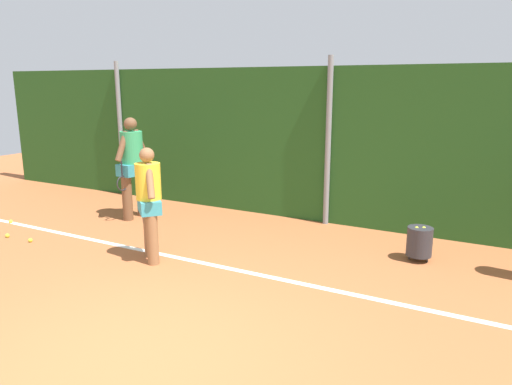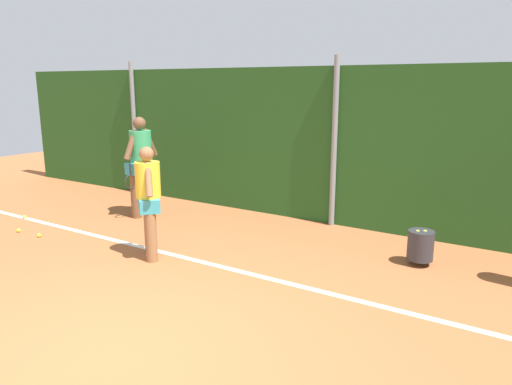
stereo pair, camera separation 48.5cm
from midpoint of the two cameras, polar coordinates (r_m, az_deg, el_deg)
ground_plane at (r=5.87m, az=-6.51°, el=-12.49°), size 26.14×26.14×0.00m
hedge_fence_backdrop at (r=8.68m, az=7.41°, el=5.50°), size 16.99×0.25×2.81m
fence_post_left at (r=11.25m, az=-17.11°, el=7.16°), size 0.10×0.10×2.98m
fence_post_center at (r=8.51m, az=7.01°, el=5.95°), size 0.10×0.10×2.98m
court_baseline_paint at (r=6.51m, az=-2.25°, el=-9.73°), size 12.42×0.10×0.01m
player_foreground_near at (r=6.95m, az=-14.64°, el=-0.72°), size 0.63×0.53×1.65m
player_midcourt at (r=9.26m, az=-16.02°, el=3.45°), size 0.41×0.86×1.90m
ball_hopper at (r=7.19m, az=17.15°, el=-5.63°), size 0.36×0.36×0.51m
tennis_ball_3 at (r=9.09m, az=-28.96°, el=-4.54°), size 0.07×0.07×0.07m
tennis_ball_4 at (r=8.66m, az=-26.85°, el=-5.12°), size 0.07×0.07×0.07m
tennis_ball_6 at (r=9.96m, az=-28.53°, el=-3.08°), size 0.07×0.07×0.07m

